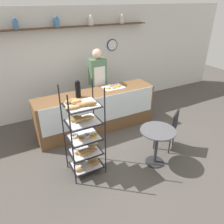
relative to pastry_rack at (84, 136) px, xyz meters
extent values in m
plane|color=#4C4742|center=(0.78, 0.04, -0.77)|extent=(14.00, 14.00, 0.00)
cube|color=white|center=(0.78, 2.50, 0.58)|extent=(10.00, 0.06, 2.70)
cube|color=#4C331E|center=(0.78, 2.35, 1.47)|extent=(3.96, 0.24, 0.02)
cylinder|color=#4C7FB2|center=(-0.52, 2.35, 1.58)|extent=(0.11, 0.11, 0.19)
sphere|color=#4C7FB2|center=(-0.52, 2.35, 1.69)|extent=(0.06, 0.06, 0.06)
cylinder|color=#4C7FB2|center=(0.36, 2.35, 1.57)|extent=(0.14, 0.14, 0.18)
sphere|color=#4C7FB2|center=(0.36, 2.35, 1.69)|extent=(0.08, 0.08, 0.08)
cylinder|color=silver|center=(1.21, 2.35, 1.57)|extent=(0.13, 0.13, 0.18)
sphere|color=silver|center=(1.21, 2.35, 1.68)|extent=(0.07, 0.07, 0.07)
cylinder|color=silver|center=(2.08, 2.35, 1.57)|extent=(0.11, 0.11, 0.18)
sphere|color=silver|center=(2.08, 2.35, 1.68)|extent=(0.06, 0.06, 0.06)
cylinder|color=navy|center=(1.85, 2.45, 0.93)|extent=(0.31, 0.03, 0.31)
cylinder|color=white|center=(1.85, 2.44, 0.93)|extent=(0.27, 0.00, 0.27)
cube|color=brown|center=(0.78, 1.23, -0.28)|extent=(2.80, 0.61, 0.97)
cube|color=silver|center=(0.78, 0.91, -0.11)|extent=(2.69, 0.01, 0.62)
cylinder|color=black|center=(-0.28, -0.23, 0.07)|extent=(0.02, 0.02, 1.67)
cylinder|color=black|center=(0.29, -0.23, 0.07)|extent=(0.02, 0.02, 1.67)
cylinder|color=black|center=(-0.28, 0.23, 0.07)|extent=(0.02, 0.02, 1.67)
cylinder|color=black|center=(0.29, 0.23, 0.07)|extent=(0.02, 0.02, 1.67)
cube|color=black|center=(0.01, 0.00, -0.65)|extent=(0.55, 0.44, 0.01)
cube|color=silver|center=(0.01, 0.00, -0.64)|extent=(0.49, 0.39, 0.01)
ellipsoid|color=tan|center=(0.15, 0.06, -0.60)|extent=(0.24, 0.12, 0.06)
ellipsoid|color=tan|center=(0.08, -0.07, -0.60)|extent=(0.22, 0.13, 0.07)
ellipsoid|color=olive|center=(0.14, -0.09, -0.59)|extent=(0.21, 0.10, 0.08)
ellipsoid|color=tan|center=(-0.16, -0.10, -0.59)|extent=(0.17, 0.08, 0.07)
ellipsoid|color=tan|center=(-0.10, 0.10, -0.60)|extent=(0.22, 0.10, 0.07)
cube|color=black|center=(0.01, 0.00, -0.34)|extent=(0.55, 0.44, 0.01)
cube|color=silver|center=(0.01, 0.00, -0.33)|extent=(0.49, 0.39, 0.01)
ellipsoid|color=tan|center=(0.18, 0.09, -0.28)|extent=(0.23, 0.15, 0.09)
ellipsoid|color=tan|center=(-0.04, -0.07, -0.28)|extent=(0.25, 0.12, 0.09)
ellipsoid|color=#B27F47|center=(-0.08, -0.02, -0.29)|extent=(0.24, 0.09, 0.07)
ellipsoid|color=olive|center=(0.08, -0.07, -0.28)|extent=(0.24, 0.13, 0.08)
ellipsoid|color=#B27F47|center=(-0.03, -0.12, -0.29)|extent=(0.20, 0.10, 0.07)
cube|color=black|center=(0.01, 0.00, -0.04)|extent=(0.55, 0.44, 0.01)
cube|color=silver|center=(0.01, 0.00, -0.02)|extent=(0.49, 0.39, 0.01)
torus|color=tan|center=(-0.07, -0.05, 0.00)|extent=(0.12, 0.12, 0.03)
torus|color=tan|center=(0.18, -0.06, 0.00)|extent=(0.11, 0.11, 0.03)
torus|color=silver|center=(0.05, -0.02, 0.00)|extent=(0.13, 0.13, 0.04)
torus|color=gold|center=(0.14, -0.08, 0.00)|extent=(0.13, 0.13, 0.03)
torus|color=silver|center=(-0.15, 0.07, 0.00)|extent=(0.13, 0.13, 0.04)
cube|color=black|center=(0.01, 0.00, 0.27)|extent=(0.55, 0.44, 0.01)
cube|color=silver|center=(0.01, 0.00, 0.28)|extent=(0.49, 0.39, 0.01)
ellipsoid|color=olive|center=(-0.09, 0.12, 0.32)|extent=(0.20, 0.10, 0.06)
ellipsoid|color=tan|center=(-0.11, 0.12, 0.33)|extent=(0.20, 0.10, 0.08)
ellipsoid|color=tan|center=(-0.08, 0.09, 0.32)|extent=(0.24, 0.14, 0.06)
ellipsoid|color=tan|center=(0.09, 0.00, 0.33)|extent=(0.21, 0.12, 0.08)
ellipsoid|color=#B27F47|center=(-0.05, 0.00, 0.33)|extent=(0.23, 0.08, 0.09)
cube|color=black|center=(0.01, 0.00, 0.58)|extent=(0.55, 0.44, 0.01)
cube|color=silver|center=(0.01, 0.00, 0.59)|extent=(0.49, 0.39, 0.01)
ellipsoid|color=tan|center=(-0.18, -0.08, 0.62)|extent=(0.24, 0.12, 0.06)
ellipsoid|color=#B27F47|center=(-0.13, 0.14, 0.63)|extent=(0.24, 0.15, 0.07)
ellipsoid|color=olive|center=(-0.01, -0.07, 0.62)|extent=(0.25, 0.14, 0.06)
ellipsoid|color=olive|center=(0.10, -0.10, 0.63)|extent=(0.24, 0.13, 0.08)
ellipsoid|color=tan|center=(-0.06, 0.07, 0.63)|extent=(0.19, 0.09, 0.07)
cube|color=#282833|center=(1.06, 1.71, -0.29)|extent=(0.24, 0.19, 0.95)
cube|color=#4C7051|center=(1.06, 1.71, 0.50)|extent=(0.40, 0.22, 0.63)
cube|color=silver|center=(1.06, 1.60, 0.38)|extent=(0.28, 0.01, 0.53)
sphere|color=beige|center=(1.06, 1.71, 0.93)|extent=(0.23, 0.23, 0.23)
cylinder|color=#262628|center=(1.26, -0.42, -0.76)|extent=(0.36, 0.36, 0.02)
cylinder|color=#333338|center=(1.26, -0.42, -0.40)|extent=(0.06, 0.06, 0.70)
cylinder|color=#4C4C51|center=(1.26, -0.42, -0.04)|extent=(0.65, 0.65, 0.02)
cylinder|color=black|center=(1.78, 0.12, -0.54)|extent=(0.02, 0.02, 0.46)
cylinder|color=black|center=(1.51, -0.06, -0.54)|extent=(0.02, 0.02, 0.46)
cylinder|color=black|center=(1.96, -0.15, -0.54)|extent=(0.02, 0.02, 0.46)
cylinder|color=black|center=(1.69, -0.33, -0.54)|extent=(0.02, 0.02, 0.46)
cube|color=black|center=(1.74, -0.11, -0.30)|extent=(0.53, 0.53, 0.03)
cube|color=black|center=(1.83, -0.25, -0.08)|extent=(0.32, 0.22, 0.40)
cylinder|color=black|center=(0.34, 1.15, 0.36)|extent=(0.11, 0.11, 0.33)
ellipsoid|color=black|center=(0.34, 1.15, 0.55)|extent=(0.10, 0.10, 0.05)
cube|color=silver|center=(1.27, 1.30, 0.21)|extent=(0.49, 0.35, 0.01)
torus|color=silver|center=(1.10, 1.32, 0.23)|extent=(0.12, 0.12, 0.03)
torus|color=gold|center=(1.37, 1.27, 0.23)|extent=(0.13, 0.13, 0.03)
torus|color=tan|center=(1.24, 1.23, 0.23)|extent=(0.10, 0.10, 0.03)
torus|color=silver|center=(1.22, 1.38, 0.23)|extent=(0.11, 0.11, 0.03)
torus|color=gold|center=(1.11, 1.26, 0.23)|extent=(0.11, 0.11, 0.04)
torus|color=silver|center=(1.14, 1.32, 0.23)|extent=(0.10, 0.10, 0.03)
camera|label=1|loc=(-1.03, -2.96, 2.09)|focal=35.00mm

